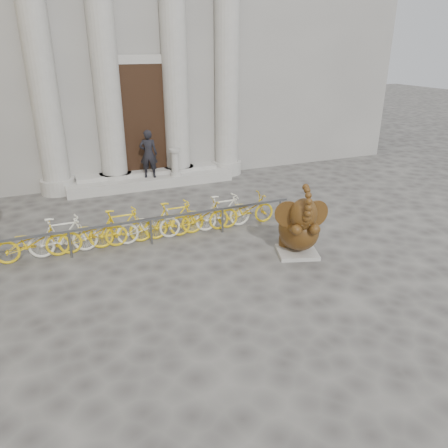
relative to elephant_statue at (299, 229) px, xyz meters
name	(u,v)px	position (x,y,z in m)	size (l,w,h in m)	color
ground	(275,325)	(-1.95, -2.37, -0.70)	(80.00, 80.00, 0.00)	#474442
classical_building	(110,14)	(-1.95, 12.57, 5.29)	(22.00, 10.70, 12.00)	gray
entrance_steps	(151,180)	(-1.95, 7.03, -0.52)	(6.00, 1.20, 0.36)	#A8A59E
elephant_statue	(299,229)	(0.00, 0.00, 0.00)	(1.28, 1.52, 1.92)	#A8A59E
bike_rack	(148,223)	(-3.18, 2.25, -0.20)	(8.00, 0.53, 1.00)	slate
pedestrian	(149,154)	(-2.01, 6.87, 0.52)	(0.63, 0.41, 1.71)	black
balustrade_post	(175,163)	(-1.08, 6.73, 0.11)	(0.40, 0.40, 0.98)	#A8A59E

